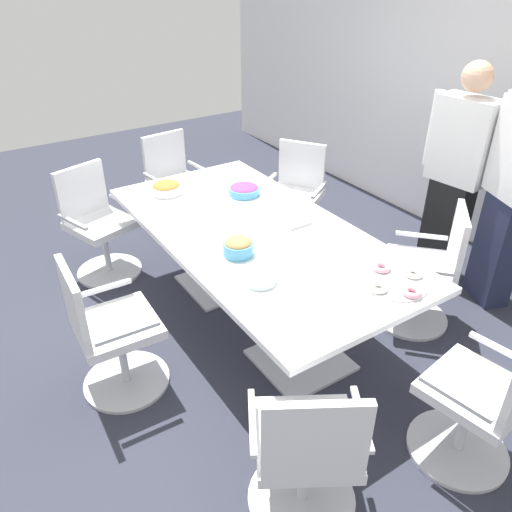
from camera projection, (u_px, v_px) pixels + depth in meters
ground_plane at (256, 319)px, 3.80m from camera, size 10.00×10.00×0.01m
back_wall at (498, 87)px, 4.19m from camera, size 8.00×0.10×2.80m
conference_table at (256, 247)px, 3.47m from camera, size 2.40×1.20×0.75m
office_chair_0 at (483, 404)px, 2.55m from camera, size 0.62×0.62×0.91m
office_chair_1 at (426, 274)px, 3.58m from camera, size 0.76×0.76×0.91m
office_chair_2 at (295, 201)px, 4.63m from camera, size 0.75×0.75×0.91m
office_chair_3 at (176, 188)px, 4.87m from camera, size 0.60×0.60×0.91m
office_chair_4 at (99, 228)px, 4.17m from camera, size 0.68×0.68×0.91m
office_chair_5 at (110, 336)px, 3.00m from camera, size 0.56×0.56×0.91m
office_chair_6 at (307, 456)px, 2.29m from camera, size 0.74×0.74×0.91m
person_standing_0 at (457, 172)px, 3.93m from camera, size 0.62×0.27×1.72m
snack_bowl_cookies at (238, 246)px, 3.11m from camera, size 0.19×0.19×0.12m
snack_bowl_pretzels at (166, 188)px, 3.91m from camera, size 0.24×0.24×0.09m
snack_bowl_candy_mix at (244, 190)px, 3.89m from camera, size 0.24×0.24×0.08m
donut_platter at (396, 281)px, 2.86m from camera, size 0.38×0.38×0.04m
plate_stack at (260, 280)px, 2.86m from camera, size 0.18×0.18×0.04m
napkin_pile at (294, 218)px, 3.50m from camera, size 0.18×0.18×0.06m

